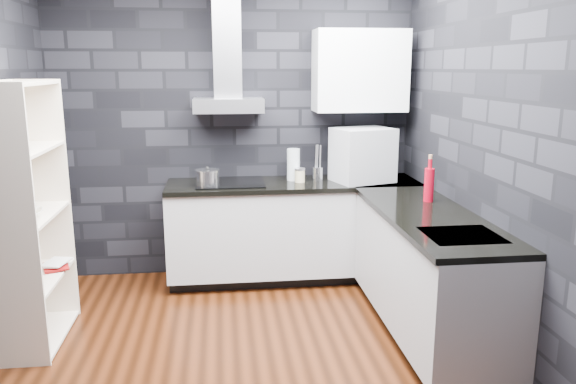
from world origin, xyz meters
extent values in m
plane|color=#3F1A0A|center=(0.00, 0.00, 0.00)|extent=(3.20, 3.20, 0.00)
cube|color=black|center=(0.00, 1.62, 1.35)|extent=(3.20, 0.05, 2.70)
cube|color=black|center=(0.00, -1.62, 1.35)|extent=(3.20, 0.05, 2.70)
cube|color=black|center=(1.62, 0.00, 1.35)|extent=(0.05, 3.20, 2.70)
cube|color=black|center=(0.50, 1.34, 0.05)|extent=(2.18, 0.50, 0.10)
cube|color=black|center=(1.34, 0.10, 0.05)|extent=(0.50, 1.78, 0.10)
cube|color=#B4B5B8|center=(0.50, 1.30, 0.48)|extent=(2.20, 0.60, 0.76)
cube|color=#B4B5B8|center=(1.30, 0.10, 0.48)|extent=(0.60, 1.80, 0.76)
cube|color=black|center=(0.50, 1.29, 0.88)|extent=(2.20, 0.62, 0.04)
cube|color=black|center=(1.29, 0.10, 0.88)|extent=(0.62, 1.80, 0.04)
cube|color=black|center=(1.30, 1.30, 0.88)|extent=(0.62, 0.62, 0.04)
cube|color=#BDBCC2|center=(-0.05, 1.43, 1.56)|extent=(0.60, 0.34, 0.12)
cube|color=#BDBCC2|center=(-0.05, 1.50, 2.07)|extent=(0.24, 0.20, 0.90)
cube|color=white|center=(1.10, 1.43, 1.85)|extent=(0.80, 0.35, 0.70)
cube|color=black|center=(-0.05, 1.30, 0.91)|extent=(0.58, 0.50, 0.01)
cube|color=#BDBCC2|center=(1.30, -0.40, 0.89)|extent=(0.44, 0.40, 0.01)
cylinder|color=#BAB9BF|center=(-0.24, 1.20, 0.97)|extent=(0.23, 0.23, 0.11)
cylinder|color=silver|center=(0.51, 1.37, 1.04)|extent=(0.12, 0.12, 0.28)
cylinder|color=beige|center=(0.55, 1.28, 0.95)|extent=(0.09, 0.09, 0.11)
cylinder|color=#BAB9BF|center=(0.72, 1.33, 0.96)|extent=(0.10, 0.10, 0.12)
cube|color=#AEB0B6|center=(1.10, 1.26, 1.12)|extent=(0.57, 0.50, 0.48)
cylinder|color=maroon|center=(1.41, 0.45, 1.02)|extent=(0.09, 0.09, 0.25)
cube|color=beige|center=(-1.42, 0.37, 0.90)|extent=(0.45, 0.84, 1.80)
imported|color=white|center=(-1.42, 0.26, 0.94)|extent=(0.28, 0.28, 0.06)
imported|color=maroon|center=(-1.41, 0.51, 0.57)|extent=(0.17, 0.08, 0.23)
imported|color=#B2B2B2|center=(-1.41, 0.57, 0.59)|extent=(0.15, 0.05, 0.21)
camera|label=1|loc=(-0.12, -3.48, 1.88)|focal=35.00mm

